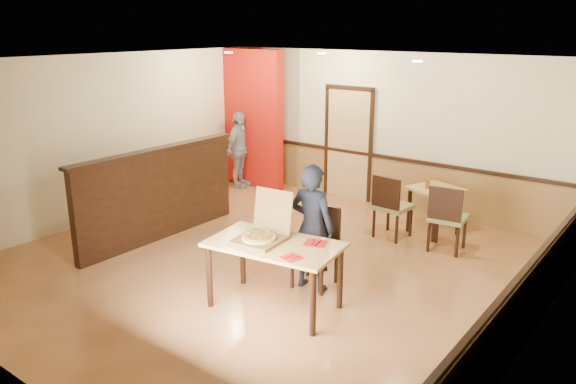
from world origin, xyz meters
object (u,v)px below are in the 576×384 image
(side_chair_right, at_px, (447,216))
(passerby, at_px, (239,150))
(side_chair_left, at_px, (391,204))
(diner, at_px, (312,228))
(side_table, at_px, (435,198))
(main_table, at_px, (274,252))
(pizza_box, at_px, (261,235))
(condiment, at_px, (427,183))
(diner_chair, at_px, (317,243))

(side_chair_right, bearing_deg, passerby, -15.46)
(side_chair_left, distance_m, passerby, 3.93)
(diner, bearing_deg, passerby, -42.46)
(diner, relative_size, passerby, 1.04)
(side_chair_left, xyz_separation_m, side_table, (0.46, 0.63, 0.02))
(main_table, xyz_separation_m, pizza_box, (-0.18, -0.02, 0.18))
(side_chair_right, height_order, condiment, side_chair_right)
(main_table, bearing_deg, side_chair_left, 81.16)
(main_table, height_order, condiment, condiment)
(condiment, bearing_deg, side_chair_right, -43.06)
(passerby, height_order, condiment, passerby)
(main_table, xyz_separation_m, diner_chair, (0.03, 0.85, -0.15))
(diner_chair, bearing_deg, side_chair_left, 83.13)
(main_table, height_order, passerby, passerby)
(passerby, bearing_deg, side_table, -106.11)
(side_table, bearing_deg, diner, -98.76)
(side_table, bearing_deg, side_chair_left, -126.11)
(side_table, relative_size, diner, 0.56)
(diner_chair, distance_m, side_chair_right, 2.22)
(main_table, xyz_separation_m, side_table, (0.48, 3.50, -0.12))
(diner, distance_m, passerby, 4.86)
(pizza_box, distance_m, condiment, 3.46)
(side_chair_left, xyz_separation_m, side_chair_right, (0.92, 0.00, 0.00))
(passerby, xyz_separation_m, pizza_box, (3.65, -3.65, 0.11))
(diner, height_order, passerby, diner)
(main_table, relative_size, passerby, 1.05)
(side_chair_right, bearing_deg, side_chair_left, -6.47)
(condiment, bearing_deg, main_table, -96.47)
(diner_chair, relative_size, diner, 0.63)
(condiment, bearing_deg, side_chair_left, -124.51)
(passerby, bearing_deg, pizza_box, -149.41)
(side_table, distance_m, passerby, 4.32)
(pizza_box, bearing_deg, condiment, 75.00)
(diner_chair, bearing_deg, condiment, 75.12)
(diner_chair, distance_m, passerby, 4.76)
(side_chair_left, xyz_separation_m, condiment, (0.36, 0.52, 0.28))
(side_chair_left, height_order, side_chair_right, same)
(diner, xyz_separation_m, pizza_box, (-0.23, -0.71, 0.07))
(pizza_box, bearing_deg, side_chair_left, 80.31)
(main_table, bearing_deg, passerby, 128.21)
(diner, relative_size, pizza_box, 2.47)
(passerby, height_order, pizza_box, passerby)
(side_table, height_order, pizza_box, pizza_box)
(pizza_box, bearing_deg, side_table, 73.72)
(passerby, bearing_deg, condiment, -107.58)
(side_chair_right, distance_m, side_table, 0.78)
(main_table, distance_m, diner, 0.70)
(diner_chair, xyz_separation_m, diner, (0.02, -0.15, 0.26))
(side_chair_left, bearing_deg, side_chair_right, -175.13)
(diner_chair, distance_m, side_table, 2.69)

